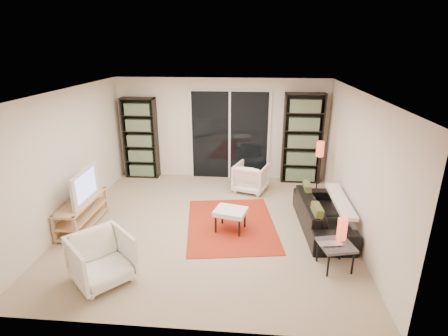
{
  "coord_description": "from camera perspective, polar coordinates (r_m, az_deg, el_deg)",
  "views": [
    {
      "loc": [
        0.76,
        -5.64,
        3.12
      ],
      "look_at": [
        0.25,
        0.3,
        1.0
      ],
      "focal_mm": 28.0,
      "sensor_mm": 36.0,
      "label": 1
    }
  ],
  "objects": [
    {
      "name": "table_lamp",
      "position": [
        5.47,
        18.73,
        -9.41
      ],
      "size": [
        0.14,
        0.14,
        0.33
      ],
      "primitive_type": "cylinder",
      "color": "#ED4D2E",
      "rests_on": "side_table"
    },
    {
      "name": "sliding_door",
      "position": [
        8.38,
        0.93,
        5.27
      ],
      "size": [
        1.92,
        0.08,
        2.16
      ],
      "color": "white",
      "rests_on": "ground"
    },
    {
      "name": "ottoman",
      "position": [
        6.14,
        1.08,
        -7.28
      ],
      "size": [
        0.63,
        0.55,
        0.4
      ],
      "color": "white",
      "rests_on": "floor"
    },
    {
      "name": "sofa",
      "position": [
        6.48,
        15.83,
        -7.28
      ],
      "size": [
        0.86,
        1.93,
        0.55
      ],
      "primitive_type": "imported",
      "rotation": [
        0.0,
        0.0,
        1.64
      ],
      "color": "black",
      "rests_on": "floor"
    },
    {
      "name": "tv",
      "position": [
        6.61,
        -22.56,
        -2.69
      ],
      "size": [
        0.16,
        0.99,
        0.57
      ],
      "primitive_type": "imported",
      "rotation": [
        0.0,
        0.0,
        1.6
      ],
      "color": "black",
      "rests_on": "tv_stand"
    },
    {
      "name": "laptop",
      "position": [
        5.31,
        17.13,
        -12.05
      ],
      "size": [
        0.37,
        0.27,
        0.03
      ],
      "primitive_type": "imported",
      "rotation": [
        0.0,
        0.0,
        0.17
      ],
      "color": "silver",
      "rests_on": "side_table"
    },
    {
      "name": "wall_front",
      "position": [
        3.76,
        -7.64,
        -11.34
      ],
      "size": [
        5.0,
        0.02,
        2.4
      ],
      "primitive_type": "cube",
      "color": "#F0E2CF",
      "rests_on": "ground"
    },
    {
      "name": "wall_back",
      "position": [
        8.4,
        -0.41,
        6.36
      ],
      "size": [
        5.0,
        0.02,
        2.4
      ],
      "primitive_type": "cube",
      "color": "#F0E2CF",
      "rests_on": "ground"
    },
    {
      "name": "bookshelf_left",
      "position": [
        8.69,
        -13.47,
        4.74
      ],
      "size": [
        0.8,
        0.3,
        1.95
      ],
      "color": "black",
      "rests_on": "ground"
    },
    {
      "name": "side_table",
      "position": [
        5.42,
        17.81,
        -12.12
      ],
      "size": [
        0.56,
        0.56,
        0.4
      ],
      "color": "#414044",
      "rests_on": "floor"
    },
    {
      "name": "ceiling",
      "position": [
        5.73,
        -2.81,
        12.35
      ],
      "size": [
        5.0,
        5.0,
        0.02
      ],
      "primitive_type": "cube",
      "color": "white",
      "rests_on": "wall_back"
    },
    {
      "name": "wall_right",
      "position": [
        6.2,
        20.93,
        0.22
      ],
      "size": [
        0.02,
        5.0,
        2.4
      ],
      "primitive_type": "cube",
      "color": "#F0E2CF",
      "rests_on": "ground"
    },
    {
      "name": "armchair_back",
      "position": [
        7.81,
        4.42,
        -1.53
      ],
      "size": [
        0.86,
        0.87,
        0.63
      ],
      "primitive_type": "imported",
      "rotation": [
        0.0,
        0.0,
        2.82
      ],
      "color": "white",
      "rests_on": "floor"
    },
    {
      "name": "rug",
      "position": [
        6.47,
        1.16,
        -9.18
      ],
      "size": [
        1.85,
        2.32,
        0.01
      ],
      "primitive_type": "cube",
      "rotation": [
        0.0,
        0.0,
        0.15
      ],
      "color": "#AA2B17",
      "rests_on": "floor"
    },
    {
      "name": "armchair_front",
      "position": [
        5.21,
        -19.38,
        -13.82
      ],
      "size": [
        1.06,
        1.06,
        0.69
      ],
      "primitive_type": "imported",
      "rotation": [
        0.0,
        0.0,
        0.81
      ],
      "color": "white",
      "rests_on": "floor"
    },
    {
      "name": "wall_left",
      "position": [
        6.79,
        -24.04,
        1.41
      ],
      "size": [
        0.02,
        5.0,
        2.4
      ],
      "primitive_type": "cube",
      "color": "#F0E2CF",
      "rests_on": "ground"
    },
    {
      "name": "floor_lamp",
      "position": [
        7.68,
        15.33,
        2.0
      ],
      "size": [
        0.18,
        0.18,
        1.2
      ],
      "color": "black",
      "rests_on": "floor"
    },
    {
      "name": "floor",
      "position": [
        6.49,
        -2.46,
        -9.18
      ],
      "size": [
        5.0,
        5.0,
        0.0
      ],
      "primitive_type": "plane",
      "color": "tan",
      "rests_on": "ground"
    },
    {
      "name": "bookshelf_right",
      "position": [
        8.31,
        12.68,
        4.68
      ],
      "size": [
        0.9,
        0.3,
        2.1
      ],
      "color": "black",
      "rests_on": "ground"
    },
    {
      "name": "tv_stand",
      "position": [
        6.82,
        -22.14,
        -6.73
      ],
      "size": [
        0.42,
        1.32,
        0.5
      ],
      "color": "tan",
      "rests_on": "floor"
    }
  ]
}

